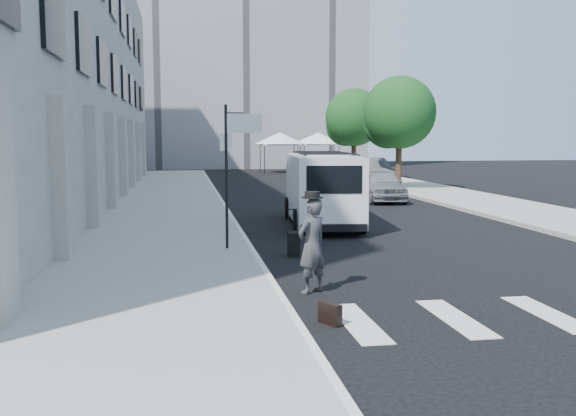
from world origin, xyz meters
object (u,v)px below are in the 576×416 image
object	(u,v)px
briefcase	(330,314)
parked_car_a	(381,185)
cargo_van	(322,189)
businessman	(312,246)
parked_car_b	(370,173)
suitcase	(294,244)
parked_car_c	(319,170)

from	to	relation	value
briefcase	parked_car_a	xyz separation A→B (m)	(6.55, 18.12, 0.55)
briefcase	cargo_van	world-z (taller)	cargo_van
businessman	parked_car_b	world-z (taller)	businessman
briefcase	suitcase	xyz separation A→B (m)	(0.42, 5.67, 0.13)
suitcase	parked_car_a	distance (m)	13.89
parked_car_c	suitcase	bearing A→B (deg)	-97.22
businessman	suitcase	size ratio (longest dim) A/B	1.55
parked_car_a	parked_car_c	size ratio (longest dim) A/B	0.89
parked_car_b	parked_car_c	bearing A→B (deg)	106.18
briefcase	cargo_van	bearing A→B (deg)	49.82
parked_car_b	parked_car_a	bearing A→B (deg)	-103.17
briefcase	cargo_van	size ratio (longest dim) A/B	0.07
briefcase	parked_car_c	world-z (taller)	parked_car_c
suitcase	parked_car_a	bearing A→B (deg)	64.93
briefcase	suitcase	distance (m)	5.69
suitcase	cargo_van	xyz separation A→B (m)	(1.85, 5.30, 0.88)
businessman	parked_car_b	bearing A→B (deg)	-142.43
cargo_van	parked_car_b	distance (m)	15.81
suitcase	parked_car_b	size ratio (longest dim) A/B	0.22
cargo_van	parked_car_c	bearing A→B (deg)	83.46
parked_car_c	parked_car_a	bearing A→B (deg)	-83.74
businessman	suitcase	xyz separation A→B (m)	(0.29, 3.65, -0.58)
businessman	parked_car_a	distance (m)	17.33
businessman	cargo_van	world-z (taller)	cargo_van
parked_car_a	parked_car_b	world-z (taller)	parked_car_b
parked_car_a	businessman	bearing A→B (deg)	-106.98
businessman	parked_car_b	distance (m)	24.93
briefcase	parked_car_b	xyz separation A→B (m)	(8.25, 25.60, 0.67)
businessman	parked_car_a	size ratio (longest dim) A/B	0.42
briefcase	parked_car_b	distance (m)	26.91
parked_car_a	parked_car_c	world-z (taller)	parked_car_a
parked_car_b	parked_car_c	size ratio (longest dim) A/B	1.08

